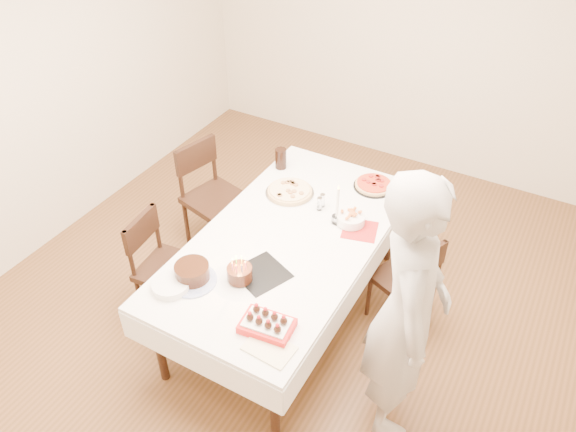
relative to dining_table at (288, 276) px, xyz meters
The scene contains 22 objects.
floor 0.38m from the dining_table, 107.01° to the left, with size 5.00×5.00×0.00m, color brown.
wall_back 2.72m from the dining_table, 90.24° to the left, with size 4.50×0.04×2.70m, color beige.
wall_left 2.46m from the dining_table, behind, with size 0.04×5.00×2.70m, color beige.
dining_table is the anchor object (origin of this frame).
chair_right_savory 0.83m from the dining_table, 25.46° to the left, with size 0.41×0.41×0.81m, color black, non-canonical shape.
chair_left_savory 1.02m from the dining_table, 156.30° to the left, with size 0.48×0.48×0.95m, color black, non-canonical shape.
chair_left_dessert 0.87m from the dining_table, 151.66° to the right, with size 0.44×0.44×0.86m, color black, non-canonical shape.
person 1.20m from the dining_table, 22.24° to the right, with size 0.67×0.44×1.84m, color beige.
pizza_white 0.65m from the dining_table, 117.93° to the left, with size 0.37×0.37×0.04m, color beige.
pizza_pepperoni 0.98m from the dining_table, 71.50° to the left, with size 0.31×0.31×0.04m, color red.
red_placemat 0.63m from the dining_table, 38.24° to the left, with size 0.24×0.24×0.01m, color #B21E1E.
pasta_bowl 0.63m from the dining_table, 48.69° to the left, with size 0.20×0.20×0.07m, color white.
taper_candle 0.66m from the dining_table, 54.66° to the left, with size 0.07×0.07×0.32m, color white.
shaker_pair 0.58m from the dining_table, 83.07° to the left, with size 0.09×0.09×0.11m, color white, non-canonical shape.
cola_glass 0.99m from the dining_table, 123.17° to the left, with size 0.09×0.09×0.17m, color black.
layer_cake 0.84m from the dining_table, 116.98° to the right, with size 0.28×0.28×0.11m, color black.
cake_board 0.55m from the dining_table, 86.05° to the right, with size 0.30×0.30×0.01m, color black.
birthday_cake 0.69m from the dining_table, 97.04° to the right, with size 0.16×0.16×0.16m, color #3B1C10.
strawberry_box 0.92m from the dining_table, 69.09° to the right, with size 0.30×0.20×0.08m, color red, non-canonical shape.
box_lid 1.03m from the dining_table, 66.87° to the right, with size 0.27×0.18×0.02m, color beige.
plate_stack 0.96m from the dining_table, 117.08° to the right, with size 0.24×0.24×0.05m, color white.
china_plate 0.83m from the dining_table, 115.55° to the right, with size 0.31×0.31×0.01m, color white.
Camera 1 is at (1.45, -2.60, 3.28)m, focal length 35.00 mm.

